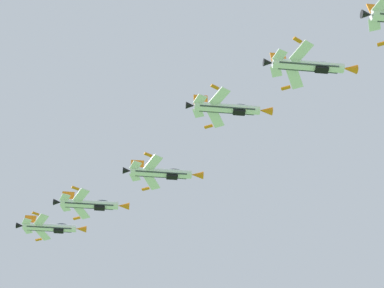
{
  "coord_description": "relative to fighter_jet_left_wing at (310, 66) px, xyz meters",
  "views": [
    {
      "loc": [
        -3.6,
        -6.07,
        1.58
      ],
      "look_at": [
        27.36,
        75.49,
        75.29
      ],
      "focal_mm": 56.5,
      "sensor_mm": 36.0,
      "label": 1
    }
  ],
  "objects": [
    {
      "name": "fighter_jet_right_wing",
      "position": [
        -8.1,
        15.22,
        1.07
      ],
      "size": [
        15.74,
        10.33,
        4.38
      ],
      "rotation": [
        0.0,
        -0.11,
        4.45
      ],
      "color": "white"
    },
    {
      "name": "fighter_jet_right_outer",
      "position": [
        -25.18,
        49.05,
        -2.48
      ],
      "size": [
        15.74,
        10.31,
        4.39
      ],
      "rotation": [
        0.0,
        -0.13,
        4.45
      ],
      "color": "white"
    },
    {
      "name": "fighter_jet_left_outer",
      "position": [
        -14.48,
        33.54,
        -2.39
      ],
      "size": [
        15.74,
        10.3,
        4.39
      ],
      "rotation": [
        0.0,
        -0.14,
        4.45
      ],
      "color": "white"
    },
    {
      "name": "fighter_jet_left_wing",
      "position": [
        0.0,
        0.0,
        0.0
      ],
      "size": [
        15.74,
        10.27,
        4.39
      ],
      "rotation": [
        0.0,
        -0.16,
        4.45
      ],
      "color": "white"
    },
    {
      "name": "fighter_jet_trail_slot",
      "position": [
        -31.0,
        65.07,
        -0.04
      ],
      "size": [
        15.74,
        10.33,
        4.38
      ],
      "rotation": [
        0.0,
        -0.12,
        4.45
      ],
      "color": "white"
    }
  ]
}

